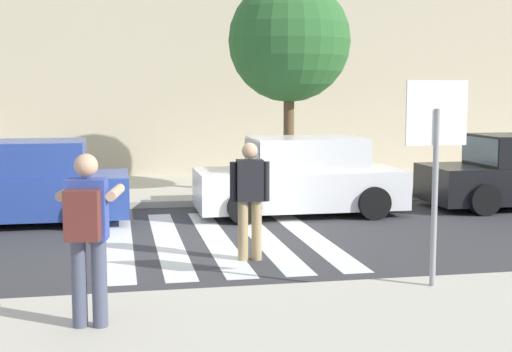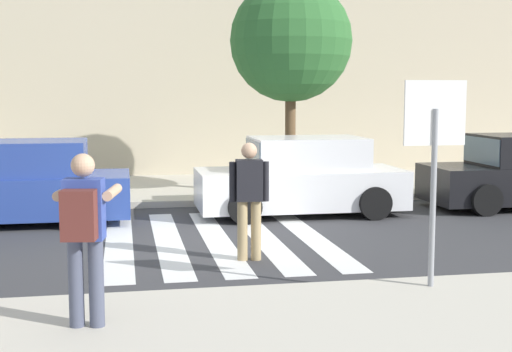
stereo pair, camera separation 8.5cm
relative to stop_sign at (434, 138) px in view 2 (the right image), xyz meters
The scene contains 14 objects.
ground_plane 4.59m from the stop_sign, 120.08° to the left, with size 120.00×120.00×0.00m, color #38383A.
sidewalk_far 10.00m from the stop_sign, 102.27° to the left, with size 60.00×4.80×0.14m, color beige.
building_facade_far 14.31m from the stop_sign, 98.48° to the left, with size 56.00×4.00×7.94m, color beige.
crosswalk_stripe_0 5.64m from the stop_sign, 134.10° to the left, with size 0.44×5.20×0.01m, color silver.
crosswalk_stripe_1 5.15m from the stop_sign, 127.19° to the left, with size 0.44×5.20×0.01m, color silver.
crosswalk_stripe_2 4.75m from the stop_sign, 118.76° to the left, with size 0.44×5.20×0.01m, color silver.
crosswalk_stripe_3 4.45m from the stop_sign, 108.71° to the left, with size 0.44×5.20×0.01m, color silver.
crosswalk_stripe_4 4.29m from the stop_sign, 97.32° to the left, with size 0.44×5.20×0.01m, color silver.
stop_sign is the anchor object (origin of this frame).
photographer_with_backpack 4.13m from the stop_sign, 168.81° to the right, with size 0.67×0.90×1.72m.
pedestrian_crossing 3.04m from the stop_sign, 128.66° to the left, with size 0.58×0.26×1.72m.
parked_car_blue 8.15m from the stop_sign, 132.90° to the left, with size 4.10×1.92×1.55m.
parked_car_white 6.03m from the stop_sign, 90.78° to the left, with size 4.10×1.92×1.55m.
street_tree_center 8.04m from the stop_sign, 88.98° to the left, with size 2.73×2.73×4.81m.
Camera 2 is at (-1.51, -11.42, 2.47)m, focal length 50.00 mm.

